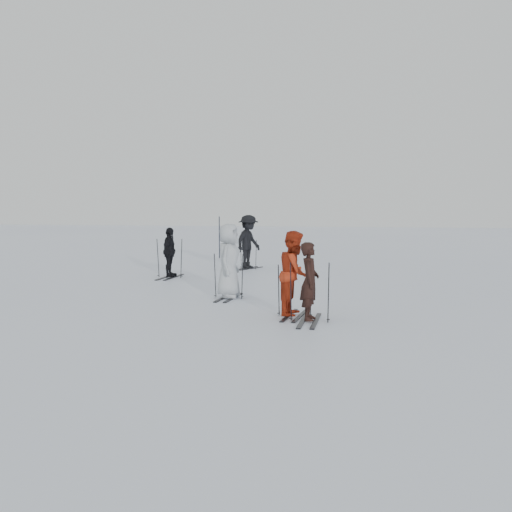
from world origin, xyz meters
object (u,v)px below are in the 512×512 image
at_px(skier_uphill_far, 248,242).
at_px(piste_marker, 219,237).
at_px(skier_red, 295,274).
at_px(skier_grey, 229,262).
at_px(skier_uphill_left, 170,253).
at_px(skier_near_dark, 310,283).

relative_size(skier_uphill_far, piste_marker, 1.04).
xyz_separation_m(skier_red, skier_uphill_far, (-3.34, 9.14, 0.12)).
relative_size(skier_grey, skier_uphill_left, 1.14).
xyz_separation_m(skier_red, piste_marker, (-5.81, 13.37, 0.08)).
bearing_deg(skier_uphill_far, skier_near_dark, -137.88).
bearing_deg(skier_uphill_far, skier_red, -138.96).
bearing_deg(skier_near_dark, skier_grey, 41.52).
distance_m(skier_uphill_far, piste_marker, 4.89).
distance_m(skier_uphill_left, skier_uphill_far, 3.81).
relative_size(skier_red, skier_uphill_far, 0.88).
height_order(skier_near_dark, skier_red, skier_red).
height_order(skier_near_dark, piste_marker, piste_marker).
bearing_deg(piste_marker, skier_uphill_far, -59.74).
distance_m(skier_red, piste_marker, 14.58).
relative_size(skier_near_dark, skier_uphill_far, 0.78).
xyz_separation_m(skier_near_dark, skier_grey, (-2.43, 2.52, 0.15)).
xyz_separation_m(skier_uphill_left, piste_marker, (-0.63, 7.56, 0.15)).
xyz_separation_m(skier_red, skier_grey, (-2.05, 2.04, 0.04)).
bearing_deg(skier_red, piste_marker, 25.24).
height_order(skier_grey, skier_uphill_far, skier_uphill_far).
height_order(skier_uphill_left, piste_marker, piste_marker).
distance_m(skier_grey, piste_marker, 11.94).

